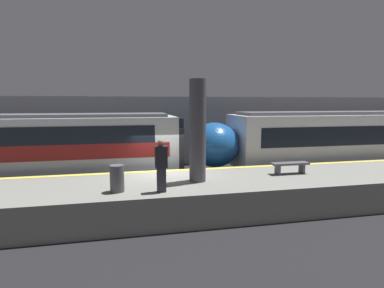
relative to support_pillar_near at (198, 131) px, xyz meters
The scene contains 8 objects.
ground_plane 3.65m from the support_pillar_near, 117.13° to the left, with size 120.00×120.00×0.00m, color black.
platform 2.56m from the support_pillar_near, behind, with size 40.00×3.62×1.13m.
station_rear_barrier 8.30m from the support_pillar_near, 96.98° to the left, with size 50.00×0.15×4.26m.
support_pillar_near is the anchor object (origin of this frame).
train_modern 12.30m from the support_pillar_near, 20.45° to the left, with size 20.89×3.01×3.42m.
person_waiting 1.97m from the support_pillar_near, 143.58° to the right, with size 0.38×0.24×1.67m.
platform_bench 4.09m from the support_pillar_near, ahead, with size 1.50×0.40×0.45m.
trash_bin 3.18m from the support_pillar_near, 165.16° to the right, with size 0.44×0.44×0.85m.
Camera 1 is at (-1.38, -12.13, 3.91)m, focal length 28.00 mm.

